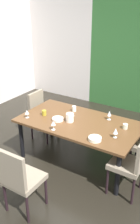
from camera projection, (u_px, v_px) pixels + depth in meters
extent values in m
cube|color=black|center=(49.00, 165.00, 4.31)|extent=(5.60, 5.99, 0.02)
cube|color=silver|center=(59.00, 46.00, 6.84)|extent=(2.04, 0.10, 2.81)
cube|color=brown|center=(79.00, 123.00, 4.12)|extent=(2.00, 1.09, 0.04)
cylinder|color=black|center=(51.00, 120.00, 5.05)|extent=(0.07, 0.07, 0.72)
cylinder|color=black|center=(138.00, 145.00, 4.18)|extent=(0.07, 0.07, 0.72)
cylinder|color=black|center=(22.00, 139.00, 4.37)|extent=(0.07, 0.07, 0.72)
cylinder|color=black|center=(118.00, 174.00, 3.50)|extent=(0.07, 0.07, 0.72)
cube|color=gray|center=(45.00, 116.00, 4.93)|extent=(0.44, 0.44, 0.07)
cube|color=gray|center=(36.00, 103.00, 4.93)|extent=(0.05, 0.42, 0.47)
cylinder|color=black|center=(58.00, 126.00, 5.09)|extent=(0.04, 0.04, 0.44)
cylinder|color=black|center=(47.00, 134.00, 4.80)|extent=(0.04, 0.04, 0.44)
cylinder|color=black|center=(43.00, 122.00, 5.28)|extent=(0.04, 0.04, 0.44)
cylinder|color=black|center=(32.00, 129.00, 4.99)|extent=(0.04, 0.04, 0.44)
cube|color=gray|center=(126.00, 164.00, 3.52)|extent=(0.44, 0.44, 0.07)
cylinder|color=black|center=(107.00, 181.00, 3.57)|extent=(0.04, 0.04, 0.44)
cylinder|color=black|center=(117.00, 167.00, 3.86)|extent=(0.04, 0.04, 0.44)
cylinder|color=black|center=(133.00, 191.00, 3.39)|extent=(0.04, 0.04, 0.44)
cube|color=gray|center=(25.00, 179.00, 3.23)|extent=(0.44, 0.44, 0.07)
cube|color=gray|center=(12.00, 172.00, 2.97)|extent=(0.42, 0.05, 0.51)
cylinder|color=black|center=(25.00, 181.00, 3.58)|extent=(0.04, 0.04, 0.44)
cylinder|color=black|center=(46.00, 191.00, 3.39)|extent=(0.04, 0.04, 0.44)
cylinder|color=black|center=(5.00, 197.00, 3.28)|extent=(0.04, 0.04, 0.44)
cylinder|color=black|center=(28.00, 209.00, 3.10)|extent=(0.04, 0.04, 0.44)
cube|color=gray|center=(140.00, 144.00, 4.00)|extent=(0.44, 0.44, 0.07)
cylinder|color=black|center=(123.00, 159.00, 4.06)|extent=(0.04, 0.04, 0.44)
cylinder|color=black|center=(131.00, 148.00, 4.35)|extent=(0.04, 0.04, 0.44)
cylinder|color=silver|center=(53.00, 130.00, 3.85)|extent=(0.06, 0.06, 0.00)
cylinder|color=silver|center=(53.00, 127.00, 3.84)|extent=(0.01, 0.01, 0.08)
cone|color=silver|center=(53.00, 123.00, 3.81)|extent=(0.07, 0.07, 0.06)
cylinder|color=silver|center=(109.00, 119.00, 4.17)|extent=(0.06, 0.06, 0.00)
cylinder|color=silver|center=(109.00, 118.00, 4.16)|extent=(0.01, 0.01, 0.07)
cone|color=silver|center=(109.00, 113.00, 4.13)|extent=(0.07, 0.07, 0.09)
cylinder|color=silver|center=(27.00, 117.00, 4.24)|extent=(0.06, 0.06, 0.00)
cylinder|color=silver|center=(27.00, 116.00, 4.23)|extent=(0.01, 0.01, 0.07)
cone|color=silver|center=(27.00, 112.00, 4.20)|extent=(0.07, 0.07, 0.07)
cylinder|color=silver|center=(115.00, 137.00, 3.64)|extent=(0.06, 0.06, 0.00)
cylinder|color=silver|center=(115.00, 135.00, 3.63)|extent=(0.01, 0.01, 0.06)
cone|color=silver|center=(116.00, 131.00, 3.60)|extent=(0.07, 0.07, 0.09)
cylinder|color=#FEE6D2|center=(58.00, 119.00, 4.14)|extent=(0.19, 0.19, 0.04)
cylinder|color=white|center=(95.00, 139.00, 3.56)|extent=(0.19, 0.19, 0.05)
cylinder|color=#A69226|center=(44.00, 113.00, 4.31)|extent=(0.08, 0.08, 0.09)
cylinder|color=white|center=(74.00, 109.00, 4.46)|extent=(0.07, 0.07, 0.10)
cylinder|color=beige|center=(125.00, 126.00, 3.87)|extent=(0.08, 0.08, 0.08)
cylinder|color=white|center=(70.00, 118.00, 4.08)|extent=(0.13, 0.13, 0.15)
cone|color=white|center=(73.00, 115.00, 4.02)|extent=(0.04, 0.04, 0.03)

